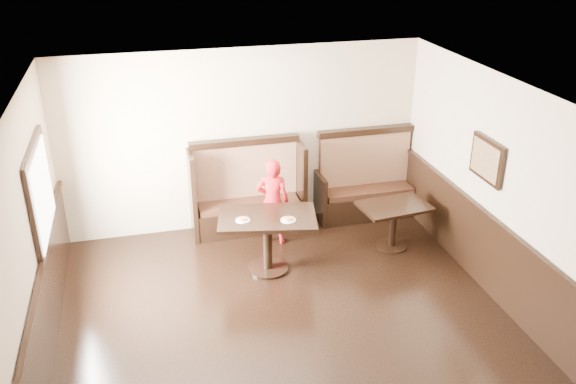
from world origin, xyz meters
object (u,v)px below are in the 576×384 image
object	(u,v)px
booth_neighbor	(366,187)
table_main	(267,229)
booth_main	(247,198)
child	(273,202)
table_neighbor	(394,216)

from	to	relation	value
booth_neighbor	table_main	distance (m)	2.31
booth_main	child	xyz separation A→B (m)	(0.28, -0.54, 0.15)
booth_main	table_neighbor	distance (m)	2.25
booth_neighbor	table_main	xyz separation A→B (m)	(-1.92, -1.27, 0.16)
booth_main	table_neighbor	bearing A→B (deg)	-29.58
table_neighbor	booth_neighbor	bearing A→B (deg)	83.87
table_main	child	size ratio (longest dim) A/B	1.07
booth_main	table_main	distance (m)	1.28
table_neighbor	booth_main	bearing A→B (deg)	143.92
table_neighbor	table_main	bearing A→B (deg)	178.36
table_main	booth_neighbor	bearing A→B (deg)	45.11
booth_neighbor	child	xyz separation A→B (m)	(-1.67, -0.54, 0.19)
booth_neighbor	child	size ratio (longest dim) A/B	1.23
booth_main	table_main	bearing A→B (deg)	-88.52
booth_neighbor	table_neighbor	distance (m)	1.11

